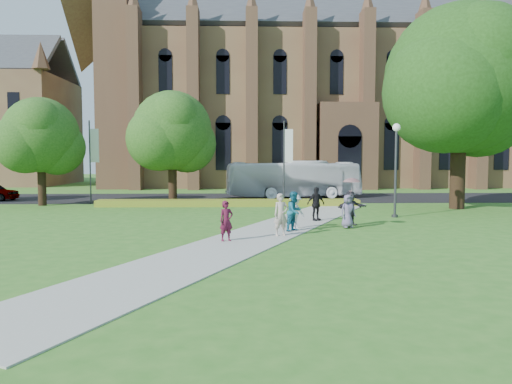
{
  "coord_description": "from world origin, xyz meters",
  "views": [
    {
      "loc": [
        -1.16,
        -21.09,
        3.37
      ],
      "look_at": [
        -0.38,
        4.19,
        1.6
      ],
      "focal_mm": 35.0,
      "sensor_mm": 36.0,
      "label": 1
    }
  ],
  "objects_px": {
    "streetlamp": "(396,158)",
    "large_tree": "(460,79)",
    "tour_coach": "(293,179)",
    "pedestrian_0": "(226,221)"
  },
  "relations": [
    {
      "from": "streetlamp",
      "to": "pedestrian_0",
      "type": "xyz_separation_m",
      "value": [
        -9.23,
        -7.9,
        -2.45
      ]
    },
    {
      "from": "tour_coach",
      "to": "large_tree",
      "type": "bearing_deg",
      "value": -140.53
    },
    {
      "from": "large_tree",
      "to": "pedestrian_0",
      "type": "height_order",
      "value": "large_tree"
    },
    {
      "from": "streetlamp",
      "to": "tour_coach",
      "type": "distance_m",
      "value": 14.03
    },
    {
      "from": "tour_coach",
      "to": "pedestrian_0",
      "type": "distance_m",
      "value": 21.71
    },
    {
      "from": "streetlamp",
      "to": "large_tree",
      "type": "xyz_separation_m",
      "value": [
        5.5,
        4.5,
        5.07
      ]
    },
    {
      "from": "streetlamp",
      "to": "pedestrian_0",
      "type": "relative_size",
      "value": 3.27
    },
    {
      "from": "streetlamp",
      "to": "tour_coach",
      "type": "relative_size",
      "value": 0.48
    },
    {
      "from": "streetlamp",
      "to": "pedestrian_0",
      "type": "distance_m",
      "value": 12.4
    },
    {
      "from": "large_tree",
      "to": "tour_coach",
      "type": "relative_size",
      "value": 1.2
    }
  ]
}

